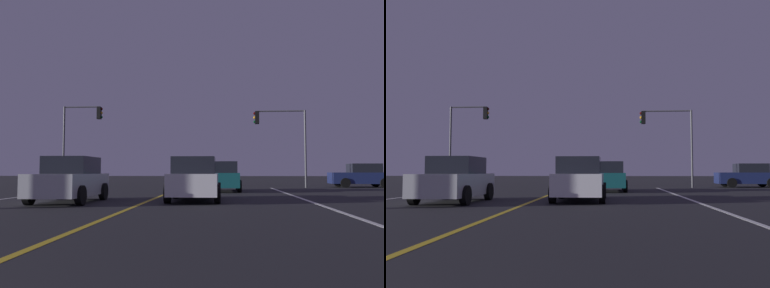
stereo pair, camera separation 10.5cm
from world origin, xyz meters
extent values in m
cube|color=silver|center=(6.21, 11.25, 0.00)|extent=(0.16, 34.50, 0.01)
cube|color=gold|center=(0.00, 11.25, 0.00)|extent=(0.16, 34.50, 0.01)
cylinder|color=black|center=(2.00, 24.91, 0.34)|extent=(0.22, 0.68, 0.68)
cylinder|color=black|center=(3.80, 24.91, 0.34)|extent=(0.22, 0.68, 0.68)
cylinder|color=black|center=(2.00, 22.21, 0.34)|extent=(0.22, 0.68, 0.68)
cylinder|color=black|center=(3.80, 22.21, 0.34)|extent=(0.22, 0.68, 0.68)
cube|color=#145156|center=(2.90, 23.56, 0.66)|extent=(1.80, 4.30, 0.80)
cube|color=black|center=(2.90, 23.31, 1.38)|extent=(1.60, 2.10, 0.64)
cube|color=red|center=(2.30, 21.46, 0.76)|extent=(0.24, 0.08, 0.16)
cube|color=red|center=(3.50, 21.46, 0.76)|extent=(0.24, 0.08, 0.16)
cylinder|color=black|center=(-1.91, 13.27, 0.34)|extent=(0.22, 0.68, 0.68)
cylinder|color=black|center=(-3.71, 13.27, 0.34)|extent=(0.22, 0.68, 0.68)
cylinder|color=black|center=(-1.91, 15.97, 0.34)|extent=(0.22, 0.68, 0.68)
cylinder|color=black|center=(-3.71, 15.97, 0.34)|extent=(0.22, 0.68, 0.68)
cube|color=#B7BABF|center=(-2.81, 14.62, 0.66)|extent=(1.80, 4.30, 0.80)
cube|color=black|center=(-2.81, 14.87, 1.38)|extent=(1.60, 2.10, 0.64)
cube|color=red|center=(-2.21, 16.72, 0.76)|extent=(0.24, 0.08, 0.16)
cube|color=red|center=(-3.41, 16.72, 0.76)|extent=(0.24, 0.08, 0.16)
cylinder|color=black|center=(0.89, 17.15, 0.34)|extent=(0.22, 0.68, 0.68)
cylinder|color=black|center=(2.69, 17.15, 0.34)|extent=(0.22, 0.68, 0.68)
cylinder|color=black|center=(0.89, 14.45, 0.34)|extent=(0.22, 0.68, 0.68)
cylinder|color=black|center=(2.69, 14.45, 0.34)|extent=(0.22, 0.68, 0.68)
cube|color=silver|center=(1.79, 15.80, 0.66)|extent=(1.80, 4.30, 0.80)
cube|color=black|center=(1.79, 15.55, 1.38)|extent=(1.60, 2.10, 0.64)
cube|color=red|center=(1.19, 13.70, 0.76)|extent=(0.24, 0.08, 0.16)
cube|color=red|center=(2.39, 13.70, 0.76)|extent=(0.24, 0.08, 0.16)
cylinder|color=black|center=(11.48, 29.40, 0.34)|extent=(0.68, 0.22, 0.68)
cylinder|color=black|center=(11.48, 31.20, 0.34)|extent=(0.68, 0.22, 0.68)
cylinder|color=black|center=(14.18, 31.20, 0.34)|extent=(0.68, 0.22, 0.68)
cube|color=navy|center=(12.83, 30.30, 0.66)|extent=(4.30, 1.80, 0.80)
cube|color=black|center=(13.08, 30.30, 1.38)|extent=(2.10, 1.60, 0.64)
cylinder|color=#4C4C51|center=(8.69, 29.00, 2.73)|extent=(0.14, 0.14, 5.45)
cylinder|color=#4C4C51|center=(7.02, 29.00, 5.40)|extent=(3.34, 0.10, 0.10)
cube|color=black|center=(5.35, 29.00, 4.95)|extent=(0.28, 0.36, 0.90)
sphere|color=#3A0605|center=(5.19, 29.00, 5.25)|extent=(0.20, 0.20, 0.20)
sphere|color=orange|center=(5.19, 29.00, 4.95)|extent=(0.20, 0.20, 0.20)
sphere|color=#063816|center=(5.19, 29.00, 4.65)|extent=(0.20, 0.20, 0.20)
cylinder|color=#4C4C51|center=(-8.69, 29.00, 2.95)|extent=(0.14, 0.14, 5.90)
cylinder|color=#4C4C51|center=(-7.38, 29.00, 5.85)|extent=(2.61, 0.10, 0.10)
cube|color=black|center=(-6.08, 29.00, 5.40)|extent=(0.28, 0.36, 0.90)
sphere|color=#3A0605|center=(-5.92, 29.00, 5.70)|extent=(0.20, 0.20, 0.20)
sphere|color=orange|center=(-5.92, 29.00, 5.40)|extent=(0.20, 0.20, 0.20)
sphere|color=#063816|center=(-5.92, 29.00, 5.10)|extent=(0.20, 0.20, 0.20)
camera|label=1|loc=(2.86, -0.49, 1.16)|focal=38.84mm
camera|label=2|loc=(2.97, -0.49, 1.16)|focal=38.84mm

